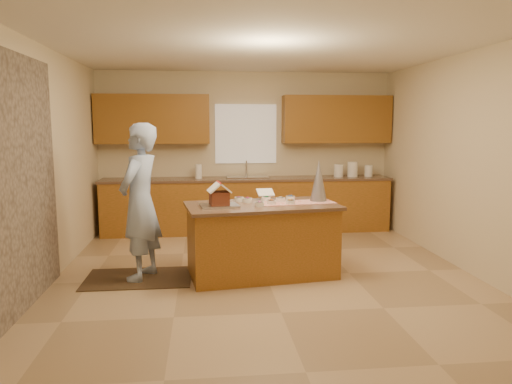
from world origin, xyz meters
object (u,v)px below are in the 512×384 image
Objects in this scene: tinsel_tree at (319,180)px; gingerbread_house at (219,196)px; boy at (140,202)px; island_base at (262,241)px.

tinsel_tree is 1.27m from gingerbread_house.
gingerbread_house is at bearing -167.88° from tinsel_tree.
gingerbread_house is (-1.24, -0.27, -0.14)m from tinsel_tree.
tinsel_tree reaches higher than gingerbread_house.
boy is 6.12× the size of gingerbread_house.
boy reaches higher than tinsel_tree.
boy is (-1.42, 0.01, 0.51)m from island_base.
gingerbread_house reaches higher than island_base.
tinsel_tree is 2.16m from boy.
tinsel_tree is at bearing 3.67° from island_base.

